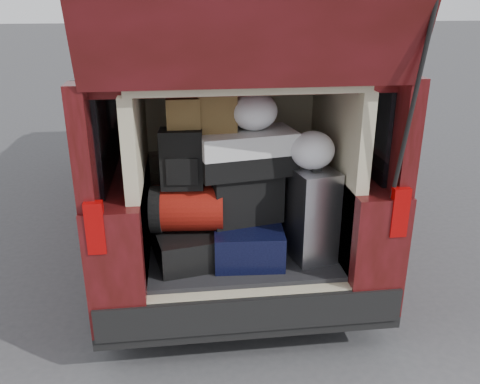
# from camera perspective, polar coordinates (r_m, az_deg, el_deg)

# --- Properties ---
(ground) EXTENTS (80.00, 80.00, 0.00)m
(ground) POSITION_cam_1_polar(r_m,az_deg,el_deg) (3.66, 0.47, -15.60)
(ground) COLOR #39393C
(ground) RESTS_ON ground
(minivan) EXTENTS (1.90, 5.35, 2.77)m
(minivan) POSITION_cam_1_polar(r_m,az_deg,el_deg) (4.94, -2.33, 6.24)
(minivan) COLOR black
(minivan) RESTS_ON ground
(load_floor) EXTENTS (1.24, 1.05, 0.55)m
(load_floor) POSITION_cam_1_polar(r_m,az_deg,el_deg) (3.73, -0.07, -9.70)
(load_floor) COLOR black
(load_floor) RESTS_ON ground
(black_hardshell) EXTENTS (0.47, 0.59, 0.21)m
(black_hardshell) POSITION_cam_1_polar(r_m,az_deg,el_deg) (3.40, -6.24, -5.76)
(black_hardshell) COLOR black
(black_hardshell) RESTS_ON load_floor
(navy_hardshell) EXTENTS (0.48, 0.57, 0.24)m
(navy_hardshell) POSITION_cam_1_polar(r_m,az_deg,el_deg) (3.41, 0.85, -5.29)
(navy_hardshell) COLOR black
(navy_hardshell) RESTS_ON load_floor
(silver_roller) EXTENTS (0.34, 0.45, 0.62)m
(silver_roller) POSITION_cam_1_polar(r_m,az_deg,el_deg) (3.38, 7.70, -2.19)
(silver_roller) COLOR white
(silver_roller) RESTS_ON load_floor
(red_duffel) EXTENTS (0.49, 0.34, 0.30)m
(red_duffel) POSITION_cam_1_polar(r_m,az_deg,el_deg) (3.30, -5.95, -1.77)
(red_duffel) COLOR maroon
(red_duffel) RESTS_ON black_hardshell
(black_soft_case) EXTENTS (0.51, 0.37, 0.33)m
(black_soft_case) POSITION_cam_1_polar(r_m,az_deg,el_deg) (3.36, 0.50, -0.44)
(black_soft_case) COLOR black
(black_soft_case) RESTS_ON navy_hardshell
(backpack) EXTENTS (0.27, 0.18, 0.37)m
(backpack) POSITION_cam_1_polar(r_m,az_deg,el_deg) (3.17, -6.57, 3.72)
(backpack) COLOR black
(backpack) RESTS_ON red_duffel
(twotone_duffel) EXTENTS (0.66, 0.42, 0.28)m
(twotone_duffel) POSITION_cam_1_polar(r_m,az_deg,el_deg) (3.24, 0.69, 4.47)
(twotone_duffel) COLOR silver
(twotone_duffel) RESTS_ON black_soft_case
(grocery_sack_lower) EXTENTS (0.20, 0.17, 0.18)m
(grocery_sack_lower) POSITION_cam_1_polar(r_m,az_deg,el_deg) (3.15, -6.42, 8.89)
(grocery_sack_lower) COLOR brown
(grocery_sack_lower) RESTS_ON backpack
(grocery_sack_upper) EXTENTS (0.26, 0.22, 0.24)m
(grocery_sack_upper) POSITION_cam_1_polar(r_m,az_deg,el_deg) (3.21, -2.77, 9.03)
(grocery_sack_upper) COLOR brown
(grocery_sack_upper) RESTS_ON twotone_duffel
(plastic_bag_center) EXTENTS (0.31, 0.29, 0.24)m
(plastic_bag_center) POSITION_cam_1_polar(r_m,az_deg,el_deg) (3.21, 1.54, 9.06)
(plastic_bag_center) COLOR silver
(plastic_bag_center) RESTS_ON twotone_duffel
(plastic_bag_right) EXTENTS (0.30, 0.28, 0.24)m
(plastic_bag_right) POSITION_cam_1_polar(r_m,az_deg,el_deg) (3.22, 8.14, 4.67)
(plastic_bag_right) COLOR silver
(plastic_bag_right) RESTS_ON silver_roller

